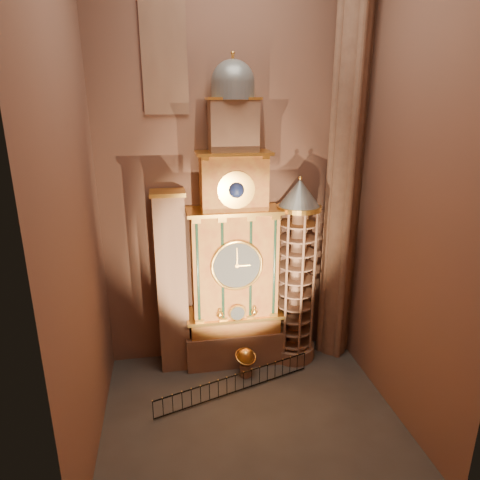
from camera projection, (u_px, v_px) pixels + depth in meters
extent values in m
plane|color=#383330|center=(251.00, 416.00, 20.68)|extent=(14.00, 14.00, 0.00)
plane|color=brown|center=(230.00, 170.00, 22.91)|extent=(22.00, 0.00, 22.00)
plane|color=brown|center=(72.00, 199.00, 16.13)|extent=(0.00, 22.00, 22.00)
plane|color=brown|center=(412.00, 187.00, 18.45)|extent=(0.00, 22.00, 22.00)
cube|color=#8C634C|center=(234.00, 343.00, 25.06)|extent=(5.60, 2.20, 2.00)
cube|color=brown|center=(234.00, 321.00, 24.59)|extent=(5.00, 2.00, 1.00)
cube|color=#FBB94A|center=(234.00, 312.00, 24.38)|extent=(5.40, 2.30, 0.18)
cube|color=brown|center=(234.00, 264.00, 23.52)|extent=(4.60, 2.00, 6.00)
cylinder|color=black|center=(198.00, 272.00, 22.37)|extent=(0.32, 0.32, 5.60)
cylinder|color=black|center=(222.00, 271.00, 22.59)|extent=(0.32, 0.32, 5.60)
cylinder|color=black|center=(250.00, 269.00, 22.84)|extent=(0.32, 0.32, 5.60)
cylinder|color=black|center=(274.00, 267.00, 23.05)|extent=(0.32, 0.32, 5.60)
cube|color=#FBB94A|center=(234.00, 210.00, 22.53)|extent=(5.00, 2.25, 0.18)
cylinder|color=#2D3033|center=(237.00, 265.00, 22.48)|extent=(2.60, 0.12, 2.60)
torus|color=#FBB94A|center=(237.00, 266.00, 22.43)|extent=(2.80, 0.16, 2.80)
cylinder|color=#FBB94A|center=(237.00, 313.00, 23.17)|extent=(0.90, 0.10, 0.90)
sphere|color=#FBB94A|center=(220.00, 315.00, 23.07)|extent=(0.36, 0.36, 0.36)
sphere|color=#FBB94A|center=(254.00, 312.00, 23.39)|extent=(0.36, 0.36, 0.36)
cube|color=brown|center=(233.00, 183.00, 22.13)|extent=(3.40, 1.80, 3.00)
sphere|color=#0C1C3D|center=(236.00, 190.00, 21.34)|extent=(0.80, 0.80, 0.80)
cube|color=#FBB94A|center=(233.00, 153.00, 21.61)|extent=(3.80, 2.00, 0.15)
cube|color=#8C634C|center=(233.00, 127.00, 21.27)|extent=(2.40, 1.60, 2.60)
sphere|color=slate|center=(233.00, 82.00, 20.62)|extent=(2.10, 2.10, 2.10)
cylinder|color=#FBB94A|center=(233.00, 62.00, 20.35)|extent=(0.14, 0.14, 0.80)
cube|color=#8C634C|center=(172.00, 285.00, 23.26)|extent=(1.60, 1.40, 10.00)
cube|color=#FBB94A|center=(174.00, 321.00, 23.48)|extent=(1.35, 0.10, 2.10)
cube|color=#4A1413|center=(174.00, 322.00, 23.43)|extent=(1.05, 0.04, 1.75)
cube|color=#FBB94A|center=(172.00, 278.00, 22.68)|extent=(1.35, 0.10, 2.10)
cube|color=#4A1413|center=(172.00, 278.00, 22.63)|extent=(1.05, 0.04, 1.75)
cube|color=#FBB94A|center=(169.00, 231.00, 21.88)|extent=(1.35, 0.10, 2.10)
cube|color=#4A1413|center=(169.00, 231.00, 21.83)|extent=(1.05, 0.04, 1.75)
cube|color=#FBB94A|center=(167.00, 193.00, 21.69)|extent=(1.80, 1.60, 0.20)
cylinder|color=#8C634C|center=(293.00, 349.00, 25.54)|extent=(2.50, 2.50, 0.80)
cylinder|color=#8C634C|center=(296.00, 280.00, 24.15)|extent=(0.70, 0.70, 8.20)
cylinder|color=#FBB94A|center=(299.00, 208.00, 22.86)|extent=(2.40, 2.40, 0.25)
cone|color=slate|center=(300.00, 193.00, 22.61)|extent=(2.30, 2.30, 1.50)
sphere|color=#FBB94A|center=(300.00, 178.00, 22.37)|extent=(0.20, 0.20, 0.20)
cylinder|color=#8C634C|center=(345.00, 170.00, 22.99)|extent=(1.60, 1.60, 22.00)
cylinder|color=#8C634C|center=(359.00, 170.00, 23.12)|extent=(0.44, 0.44, 22.00)
cylinder|color=#8C634C|center=(331.00, 171.00, 22.85)|extent=(0.44, 0.44, 22.00)
cylinder|color=#8C634C|center=(339.00, 168.00, 23.74)|extent=(0.44, 0.44, 22.00)
cylinder|color=#8C634C|center=(351.00, 172.00, 22.24)|extent=(0.44, 0.44, 22.00)
cube|color=navy|center=(164.00, 58.00, 20.64)|extent=(2.00, 0.10, 5.00)
cube|color=#8C634C|center=(164.00, 58.00, 20.58)|extent=(2.20, 0.06, 5.20)
cylinder|color=#8C634C|center=(246.00, 370.00, 23.67)|extent=(0.64, 0.64, 0.74)
sphere|color=gold|center=(246.00, 356.00, 23.40)|extent=(0.96, 0.96, 0.96)
torus|color=gold|center=(246.00, 356.00, 23.40)|extent=(1.50, 1.47, 0.51)
cube|color=black|center=(235.00, 375.00, 22.01)|extent=(8.36, 2.72, 0.05)
cube|color=black|center=(235.00, 391.00, 22.31)|extent=(8.36, 2.72, 0.05)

